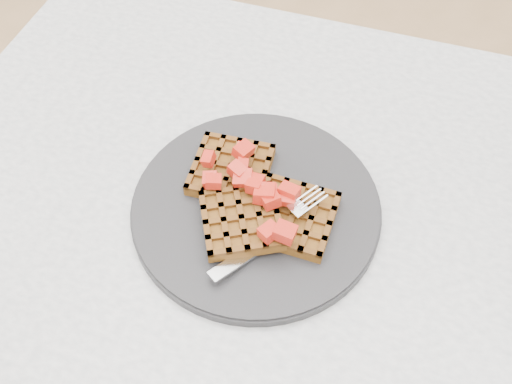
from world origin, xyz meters
TOP-DOWN VIEW (x-y plane):
  - table at (0.00, 0.00)m, footprint 1.20×0.80m
  - plate at (-0.13, -0.00)m, footprint 0.31×0.31m
  - waffles at (-0.13, -0.00)m, footprint 0.19×0.19m
  - strawberry_pile at (-0.13, -0.00)m, footprint 0.15×0.15m
  - fork at (-0.09, -0.04)m, footprint 0.12×0.17m

SIDE VIEW (x-z plane):
  - table at x=0.00m, z-range 0.26..1.01m
  - plate at x=-0.13m, z-range 0.75..0.77m
  - fork at x=-0.09m, z-range 0.77..0.78m
  - waffles at x=-0.13m, z-range 0.76..0.79m
  - strawberry_pile at x=-0.13m, z-range 0.79..0.82m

